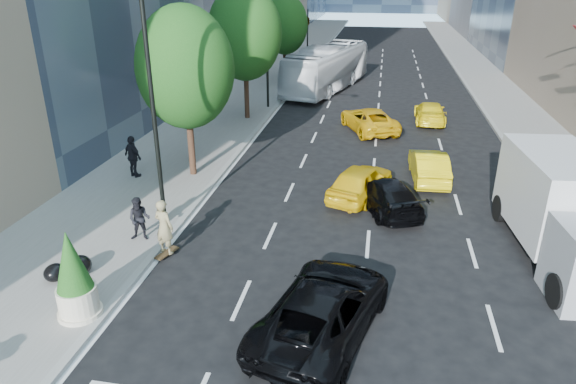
% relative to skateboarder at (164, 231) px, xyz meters
% --- Properties ---
extents(ground, '(160.00, 160.00, 0.00)m').
position_rel_skateboarder_xyz_m(ground, '(5.60, -1.97, -0.96)').
color(ground, black).
rests_on(ground, ground).
extents(sidewalk_left, '(6.00, 120.00, 0.15)m').
position_rel_skateboarder_xyz_m(sidewalk_left, '(-3.40, 28.03, -0.88)').
color(sidewalk_left, slate).
rests_on(sidewalk_left, ground).
extents(sidewalk_right, '(4.00, 120.00, 0.15)m').
position_rel_skateboarder_xyz_m(sidewalk_right, '(15.60, 28.03, -0.88)').
color(sidewalk_right, slate).
rests_on(sidewalk_right, ground).
extents(lamp_near, '(2.13, 0.22, 10.00)m').
position_rel_skateboarder_xyz_m(lamp_near, '(-0.72, 2.03, 4.86)').
color(lamp_near, black).
rests_on(lamp_near, sidewalk_left).
extents(lamp_far, '(2.13, 0.22, 10.00)m').
position_rel_skateboarder_xyz_m(lamp_far, '(-0.72, 20.03, 4.86)').
color(lamp_far, black).
rests_on(lamp_far, sidewalk_left).
extents(tree_near, '(4.20, 4.20, 7.46)m').
position_rel_skateboarder_xyz_m(tree_near, '(-1.60, 7.03, 4.01)').
color(tree_near, black).
rests_on(tree_near, sidewalk_left).
extents(tree_mid, '(4.50, 4.50, 7.99)m').
position_rel_skateboarder_xyz_m(tree_mid, '(-1.60, 17.03, 4.36)').
color(tree_mid, black).
rests_on(tree_mid, sidewalk_left).
extents(tree_far, '(3.90, 3.90, 6.92)m').
position_rel_skateboarder_xyz_m(tree_far, '(-1.60, 30.03, 3.67)').
color(tree_far, black).
rests_on(tree_far, sidewalk_left).
extents(traffic_signal, '(2.48, 0.53, 5.20)m').
position_rel_skateboarder_xyz_m(traffic_signal, '(-0.80, 38.03, 3.28)').
color(traffic_signal, black).
rests_on(traffic_signal, sidewalk_left).
extents(skateboarder, '(0.81, 0.66, 1.91)m').
position_rel_skateboarder_xyz_m(skateboarder, '(0.00, 0.00, 0.00)').
color(skateboarder, '#847A52').
rests_on(skateboarder, ground).
extents(black_sedan_lincoln, '(3.74, 5.77, 1.48)m').
position_rel_skateboarder_xyz_m(black_sedan_lincoln, '(5.59, -2.97, -0.22)').
color(black_sedan_lincoln, black).
rests_on(black_sedan_lincoln, ground).
extents(black_sedan_mercedes, '(3.38, 4.74, 1.27)m').
position_rel_skateboarder_xyz_m(black_sedan_mercedes, '(7.14, 5.03, -0.32)').
color(black_sedan_mercedes, black).
rests_on(black_sedan_mercedes, ground).
extents(taxi_a, '(2.95, 4.47, 1.41)m').
position_rel_skateboarder_xyz_m(taxi_a, '(6.10, 6.07, -0.25)').
color(taxi_a, '#E5B50C').
rests_on(taxi_a, ground).
extents(taxi_b, '(1.67, 4.19, 1.35)m').
position_rel_skateboarder_xyz_m(taxi_b, '(9.05, 8.60, -0.28)').
color(taxi_b, '#DBBF0B').
rests_on(taxi_b, ground).
extents(taxi_c, '(4.03, 5.45, 1.38)m').
position_rel_skateboarder_xyz_m(taxi_c, '(6.10, 15.93, -0.27)').
color(taxi_c, '#DFA70B').
rests_on(taxi_c, ground).
extents(taxi_d, '(1.82, 4.38, 1.27)m').
position_rel_skateboarder_xyz_m(taxi_d, '(9.80, 18.53, -0.32)').
color(taxi_d, yellow).
rests_on(taxi_d, ground).
extents(city_bus, '(5.81, 12.71, 3.45)m').
position_rel_skateboarder_xyz_m(city_bus, '(2.40, 26.96, 0.77)').
color(city_bus, white).
rests_on(city_bus, ground).
extents(box_truck, '(3.09, 7.01, 3.26)m').
position_rel_skateboarder_xyz_m(box_truck, '(12.77, 2.34, 0.70)').
color(box_truck, silver).
rests_on(box_truck, ground).
extents(pedestrian_a, '(0.85, 0.71, 1.57)m').
position_rel_skateboarder_xyz_m(pedestrian_a, '(-1.20, 0.69, -0.02)').
color(pedestrian_a, black).
rests_on(pedestrian_a, sidewalk_left).
extents(pedestrian_b, '(1.20, 0.96, 1.91)m').
position_rel_skateboarder_xyz_m(pedestrian_b, '(-4.08, 6.21, 0.15)').
color(pedestrian_b, black).
rests_on(pedestrian_b, sidewalk_left).
extents(planter_shrub, '(1.06, 1.06, 2.55)m').
position_rel_skateboarder_xyz_m(planter_shrub, '(-1.00, -3.59, 0.41)').
color(planter_shrub, beige).
rests_on(planter_shrub, sidewalk_left).
extents(garbage_bags, '(1.22, 1.18, 0.60)m').
position_rel_skateboarder_xyz_m(garbage_bags, '(-2.31, -1.93, -0.52)').
color(garbage_bags, black).
rests_on(garbage_bags, sidewalk_left).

